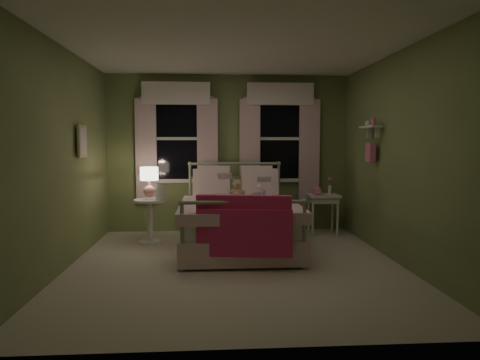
{
  "coord_description": "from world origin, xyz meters",
  "views": [
    {
      "loc": [
        -0.29,
        -5.05,
        1.48
      ],
      "look_at": [
        0.08,
        0.46,
        1.0
      ],
      "focal_mm": 32.0,
      "sensor_mm": 36.0,
      "label": 1
    }
  ],
  "objects": [
    {
      "name": "book_right",
      "position": [
        0.36,
        0.98,
        0.92
      ],
      "size": [
        0.21,
        0.13,
        0.26
      ],
      "primitive_type": "imported",
      "rotation": [
        1.22,
        0.0,
        -0.12
      ],
      "color": "beige",
      "rests_on": "child_right"
    },
    {
      "name": "table_lamp",
      "position": [
        -1.2,
        1.27,
        0.95
      ],
      "size": [
        0.26,
        0.26,
        0.45
      ],
      "color": "#DB8981",
      "rests_on": "nightstand_left"
    },
    {
      "name": "child_left",
      "position": [
        -0.2,
        1.23,
        0.98
      ],
      "size": [
        0.3,
        0.2,
        0.81
      ],
      "primitive_type": "imported",
      "rotation": [
        0.0,
        0.0,
        3.18
      ],
      "color": "#F7D1DD",
      "rests_on": "bed"
    },
    {
      "name": "room_shell",
      "position": [
        0.0,
        0.0,
        1.3
      ],
      "size": [
        4.2,
        4.2,
        4.2
      ],
      "color": "beige",
      "rests_on": "ground"
    },
    {
      "name": "window_left",
      "position": [
        -0.85,
        2.03,
        1.62
      ],
      "size": [
        1.34,
        0.13,
        1.96
      ],
      "color": "black",
      "rests_on": "room_shell"
    },
    {
      "name": "pink_toy",
      "position": [
        1.41,
        1.69,
        0.71
      ],
      "size": [
        0.14,
        0.2,
        0.14
      ],
      "color": "pink",
      "rests_on": "nightstand_right"
    },
    {
      "name": "book_nightstand",
      "position": [
        -1.1,
        1.19,
        0.66
      ],
      "size": [
        0.23,
        0.27,
        0.02
      ],
      "primitive_type": "imported",
      "rotation": [
        0.0,
        0.0,
        -0.35
      ],
      "color": "beige",
      "rests_on": "nightstand_left"
    },
    {
      "name": "teddy_bear",
      "position": [
        0.08,
        1.07,
        0.79
      ],
      "size": [
        0.23,
        0.19,
        0.32
      ],
      "color": "tan",
      "rests_on": "bed"
    },
    {
      "name": "window_right",
      "position": [
        0.85,
        2.03,
        1.62
      ],
      "size": [
        1.34,
        0.13,
        1.96
      ],
      "color": "black",
      "rests_on": "room_shell"
    },
    {
      "name": "bed",
      "position": [
        0.08,
        0.81,
        0.38
      ],
      "size": [
        1.58,
        2.04,
        1.18
      ],
      "color": "white",
      "rests_on": "ground"
    },
    {
      "name": "pink_throw",
      "position": [
        0.08,
        -0.22,
        0.61
      ],
      "size": [
        1.1,
        0.3,
        0.71
      ],
      "color": "#DF2B68",
      "rests_on": "bed"
    },
    {
      "name": "wall_shelf",
      "position": [
        1.9,
        0.7,
        1.52
      ],
      "size": [
        0.15,
        0.5,
        0.6
      ],
      "color": "white",
      "rests_on": "room_shell"
    },
    {
      "name": "child_right",
      "position": [
        0.36,
        1.23,
        0.96
      ],
      "size": [
        0.42,
        0.35,
        0.79
      ],
      "primitive_type": "imported",
      "rotation": [
        0.0,
        0.0,
        2.99
      ],
      "color": "#F7D1DD",
      "rests_on": "bed"
    },
    {
      "name": "bud_vase",
      "position": [
        1.63,
        1.74,
        0.79
      ],
      "size": [
        0.06,
        0.06,
        0.28
      ],
      "color": "white",
      "rests_on": "nightstand_right"
    },
    {
      "name": "nightstand_left",
      "position": [
        -1.2,
        1.27,
        0.42
      ],
      "size": [
        0.46,
        0.46,
        0.65
      ],
      "color": "white",
      "rests_on": "ground"
    },
    {
      "name": "book_left",
      "position": [
        -0.2,
        0.98,
        0.96
      ],
      "size": [
        0.21,
        0.13,
        0.26
      ],
      "primitive_type": "imported",
      "rotation": [
        1.22,
        0.0,
        -0.07
      ],
      "color": "beige",
      "rests_on": "child_left"
    },
    {
      "name": "nightstand_right",
      "position": [
        1.51,
        1.69,
        0.55
      ],
      "size": [
        0.5,
        0.4,
        0.64
      ],
      "color": "white",
      "rests_on": "ground"
    },
    {
      "name": "framed_picture",
      "position": [
        -1.95,
        0.6,
        1.5
      ],
      "size": [
        0.03,
        0.32,
        0.42
      ],
      "color": "beige",
      "rests_on": "room_shell"
    }
  ]
}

